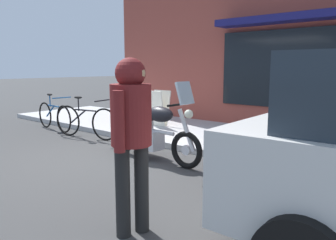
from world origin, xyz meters
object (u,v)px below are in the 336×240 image
pedestrian_walking (131,125)px  sandwich_board_sign (158,108)px  parked_bicycle (85,121)px  second_bicycle_by_cafe (54,116)px  touring_motorcycle (147,125)px

pedestrian_walking → sandwich_board_sign: 5.41m
pedestrian_walking → sandwich_board_sign: bearing=129.7°
parked_bicycle → pedestrian_walking: size_ratio=1.05×
sandwich_board_sign → second_bicycle_by_cafe: sandwich_board_sign is taller
parked_bicycle → pedestrian_walking: (4.01, -2.35, 0.68)m
touring_motorcycle → parked_bicycle: touring_motorcycle is taller
parked_bicycle → sandwich_board_sign: bearing=72.4°
touring_motorcycle → sandwich_board_sign: 2.68m
touring_motorcycle → parked_bicycle: size_ratio=1.20×
pedestrian_walking → second_bicycle_by_cafe: bearing=156.1°
sandwich_board_sign → pedestrian_walking: bearing=-50.3°
touring_motorcycle → second_bicycle_by_cafe: (-3.67, 0.37, -0.22)m
touring_motorcycle → sandwich_board_sign: (-1.67, 2.10, -0.03)m
parked_bicycle → second_bicycle_by_cafe: bearing=177.3°
pedestrian_walking → sandwich_board_sign: size_ratio=1.91×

